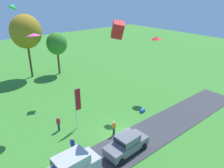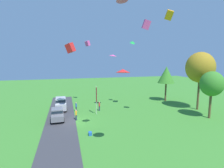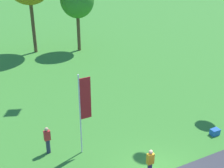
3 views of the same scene
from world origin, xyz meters
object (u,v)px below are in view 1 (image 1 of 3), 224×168
at_px(kite_box_low_drifter, 118,30).
at_px(person_on_lawn, 58,124).
at_px(car_suv_mid_row, 71,167).
at_px(person_watching_sky, 73,145).
at_px(car_sedan_near_entrance, 127,143).
at_px(flag_banner, 77,103).
at_px(tree_far_left, 57,44).
at_px(cooler_box, 142,111).
at_px(kite_delta_mid_center, 13,6).
at_px(person_beside_suv, 114,128).
at_px(tree_left_of_center, 26,32).
at_px(kite_delta_high_right, 156,38).
at_px(kite_delta_high_left, 34,34).

bearing_deg(kite_box_low_drifter, person_on_lawn, 129.05).
bearing_deg(car_suv_mid_row, person_watching_sky, 58.83).
relative_size(car_sedan_near_entrance, kite_box_low_drifter, 3.47).
distance_m(person_watching_sky, flag_banner, 4.76).
distance_m(tree_far_left, cooler_box, 20.21).
relative_size(car_suv_mid_row, kite_box_low_drifter, 3.60).
bearing_deg(kite_delta_mid_center, person_watching_sky, -89.62).
relative_size(car_sedan_near_entrance, person_on_lawn, 2.62).
height_order(car_suv_mid_row, car_sedan_near_entrance, car_suv_mid_row).
height_order(car_sedan_near_entrance, kite_box_low_drifter, kite_box_low_drifter).
bearing_deg(person_on_lawn, cooler_box, -17.10).
height_order(person_watching_sky, cooler_box, person_watching_sky).
bearing_deg(person_beside_suv, kite_box_low_drifter, -97.04).
distance_m(person_watching_sky, cooler_box, 10.67).
height_order(car_suv_mid_row, person_beside_suv, car_suv_mid_row).
height_order(person_watching_sky, flag_banner, flag_banner).
xyz_separation_m(tree_left_of_center, flag_banner, (-1.99, -18.83, -4.76)).
height_order(person_beside_suv, person_on_lawn, same).
bearing_deg(flag_banner, person_watching_sky, -128.86).
xyz_separation_m(person_on_lawn, tree_far_left, (8.46, 16.38, 4.67)).
relative_size(flag_banner, kite_delta_mid_center, 5.18).
height_order(car_suv_mid_row, kite_delta_high_right, kite_delta_high_right).
bearing_deg(person_on_lawn, car_suv_mid_row, -108.55).
bearing_deg(tree_far_left, kite_delta_high_right, -69.43).
height_order(person_watching_sky, person_beside_suv, same).
distance_m(person_on_lawn, cooler_box, 10.41).
height_order(car_suv_mid_row, kite_box_low_drifter, kite_box_low_drifter).
distance_m(car_sedan_near_entrance, tree_left_of_center, 26.13).
bearing_deg(kite_box_low_drifter, kite_delta_high_right, 22.70).
bearing_deg(car_suv_mid_row, car_sedan_near_entrance, -4.34).
bearing_deg(person_watching_sky, tree_far_left, 66.02).
bearing_deg(kite_delta_high_left, kite_box_low_drifter, -60.19).
bearing_deg(kite_delta_high_left, person_beside_suv, -57.98).
distance_m(person_on_lawn, kite_delta_high_left, 9.59).
distance_m(tree_far_left, kite_box_low_drifter, 22.46).
bearing_deg(person_beside_suv, tree_left_of_center, 90.30).
bearing_deg(tree_far_left, car_sedan_near_entrance, -102.40).
distance_m(car_sedan_near_entrance, cooler_box, 7.91).
relative_size(person_beside_suv, cooler_box, 3.05).
bearing_deg(kite_delta_mid_center, tree_far_left, 46.70).
distance_m(tree_left_of_center, tree_far_left, 5.32).
height_order(tree_left_of_center, flag_banner, tree_left_of_center).
bearing_deg(tree_left_of_center, kite_box_low_drifter, -89.87).
distance_m(person_on_lawn, kite_box_low_drifter, 11.99).
xyz_separation_m(tree_far_left, flag_banner, (-6.49, -17.24, -2.42)).
relative_size(car_sedan_near_entrance, flag_banner, 0.91).
height_order(person_watching_sky, tree_far_left, tree_far_left).
height_order(tree_far_left, kite_delta_high_left, kite_delta_high_left).
bearing_deg(tree_left_of_center, kite_delta_mid_center, -112.47).
relative_size(person_watching_sky, person_beside_suv, 1.00).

